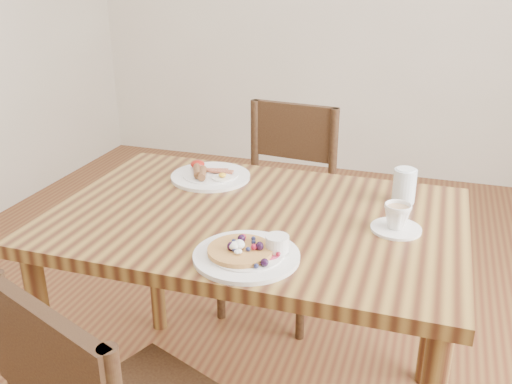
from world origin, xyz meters
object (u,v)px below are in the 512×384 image
breakfast_plate (209,175)px  water_glass (404,186)px  teacup_saucer (397,219)px  chair_far (282,200)px  pancake_plate (248,253)px  dining_table (256,244)px

breakfast_plate → water_glass: 0.65m
teacup_saucer → water_glass: (0.00, 0.21, 0.02)m
chair_far → pancake_plate: chair_far is taller
chair_far → pancake_plate: bearing=106.2°
chair_far → pancake_plate: size_ratio=3.26×
chair_far → breakfast_plate: chair_far is taller
chair_far → water_glass: bearing=143.4°
dining_table → breakfast_plate: breakfast_plate is taller
pancake_plate → breakfast_plate: bearing=122.2°
pancake_plate → teacup_saucer: teacup_saucer is taller
breakfast_plate → water_glass: water_glass is taller
pancake_plate → water_glass: bearing=55.0°
pancake_plate → teacup_saucer: (0.34, 0.28, 0.02)m
dining_table → teacup_saucer: teacup_saucer is taller
teacup_saucer → water_glass: size_ratio=1.32×
pancake_plate → breakfast_plate: size_ratio=1.00×
dining_table → pancake_plate: pancake_plate is taller
dining_table → chair_far: (-0.11, 0.70, -0.16)m
dining_table → teacup_saucer: 0.42m
breakfast_plate → water_glass: bearing=-0.1°
breakfast_plate → teacup_saucer: 0.68m
dining_table → teacup_saucer: (0.40, 0.02, 0.13)m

